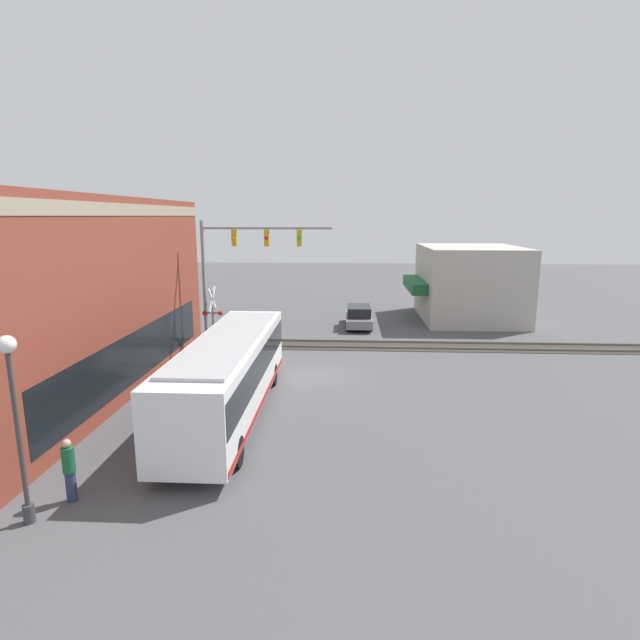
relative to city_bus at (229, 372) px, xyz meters
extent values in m
plane|color=#4C4C4F|center=(5.14, -2.80, -1.76)|extent=(120.00, 120.00, 0.00)
cube|color=brown|center=(2.60, 9.31, 2.51)|extent=(18.89, 9.22, 8.54)
cube|color=gray|center=(2.60, 4.85, 6.22)|extent=(19.09, 0.36, 0.50)
cube|color=black|center=(2.60, 4.75, -0.06)|extent=(15.87, 0.12, 2.20)
cube|color=#B2ADA3|center=(19.79, -13.81, 0.99)|extent=(8.80, 7.03, 5.50)
cube|color=#19592D|center=(19.79, -9.75, 0.84)|extent=(6.16, 1.20, 0.80)
cube|color=white|center=(0.01, 0.00, -0.02)|extent=(11.76, 2.55, 2.64)
cube|color=black|center=(0.01, 0.00, 0.38)|extent=(11.53, 2.59, 1.11)
cube|color=#B21E1E|center=(0.01, 0.00, -1.17)|extent=(11.53, 2.58, 0.24)
cube|color=#A5A8AA|center=(0.01, 0.00, 1.36)|extent=(10.00, 2.17, 0.12)
cylinder|color=black|center=(3.69, 0.00, -1.26)|extent=(1.00, 2.57, 1.00)
cylinder|color=black|center=(-4.07, 0.00, -1.26)|extent=(1.00, 2.57, 1.00)
cylinder|color=gray|center=(9.29, 3.53, 1.98)|extent=(0.20, 0.20, 7.49)
cylinder|color=gray|center=(9.29, -0.09, 5.32)|extent=(0.16, 7.23, 0.16)
cube|color=gold|center=(9.29, 1.72, 4.77)|extent=(0.30, 0.27, 0.90)
sphere|color=yellow|center=(9.13, 1.72, 4.77)|extent=(0.20, 0.20, 0.20)
cube|color=gold|center=(9.29, -0.09, 4.77)|extent=(0.30, 0.27, 0.90)
sphere|color=red|center=(9.13, -0.09, 4.77)|extent=(0.20, 0.20, 0.20)
cube|color=gold|center=(9.29, -1.90, 4.77)|extent=(0.30, 0.27, 0.90)
sphere|color=green|center=(9.13, -1.90, 4.77)|extent=(0.20, 0.20, 0.20)
cylinder|color=gray|center=(9.26, 3.10, 0.04)|extent=(0.14, 0.14, 3.60)
cube|color=white|center=(9.26, 3.10, 1.34)|extent=(1.41, 0.06, 1.41)
cube|color=white|center=(9.26, 3.10, 1.34)|extent=(1.41, 0.06, 1.41)
cylinder|color=#38383A|center=(9.26, 3.10, 0.54)|extent=(0.08, 0.90, 0.08)
sphere|color=red|center=(9.21, 2.65, 0.54)|extent=(0.28, 0.28, 0.28)
sphere|color=red|center=(9.21, 3.55, 0.54)|extent=(0.28, 0.28, 0.28)
cylinder|color=#38383A|center=(-7.26, 3.56, -1.51)|extent=(0.28, 0.28, 0.50)
cylinder|color=#38383A|center=(-7.26, 3.56, 0.49)|extent=(0.12, 0.12, 4.51)
sphere|color=white|center=(-7.26, 3.56, 2.97)|extent=(0.44, 0.44, 0.44)
cube|color=#332D28|center=(11.14, -2.80, -1.75)|extent=(2.60, 60.00, 0.03)
cube|color=#6B6056|center=(10.42, -2.80, -1.69)|extent=(0.07, 60.00, 0.15)
cube|color=#6B6056|center=(11.86, -2.80, -1.69)|extent=(0.07, 60.00, 0.15)
cube|color=slate|center=(16.45, -5.40, -1.22)|extent=(4.61, 1.80, 0.58)
cube|color=black|center=(16.22, -5.40, -0.58)|extent=(2.53, 1.62, 0.69)
cylinder|color=black|center=(17.88, -5.40, -1.44)|extent=(0.64, 1.82, 0.64)
cylinder|color=black|center=(15.02, -5.40, -1.44)|extent=(0.64, 1.82, 0.64)
cylinder|color=#2D3351|center=(-6.23, 2.99, -1.33)|extent=(0.28, 0.28, 0.87)
cylinder|color=#195933|center=(-6.23, 2.99, -0.53)|extent=(0.34, 0.34, 0.72)
sphere|color=tan|center=(-6.23, 2.99, -0.05)|extent=(0.23, 0.23, 0.23)
camera|label=1|loc=(-18.33, -4.53, 5.97)|focal=28.00mm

